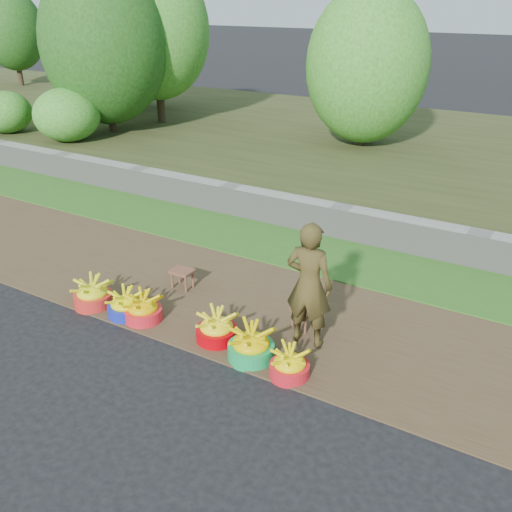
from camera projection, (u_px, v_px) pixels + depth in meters
The scene contains 15 objects.
ground_plane at pixel (199, 356), 6.57m from camera, with size 120.00×120.00×0.00m, color black.
dirt_shoulder at pixel (254, 308), 7.54m from camera, with size 80.00×2.50×0.02m, color #4B3824.
grass_verge at pixel (319, 253), 9.09m from camera, with size 80.00×1.50×0.04m, color #31661F.
retaining_wall at pixel (341, 222), 9.65m from camera, with size 80.00×0.35×0.55m, color gray.
earth_bank at pixel (423, 158), 13.47m from camera, with size 80.00×10.00×0.50m, color #383E1D.
vegetation at pixel (402, 62), 12.27m from camera, with size 35.00×8.02×4.17m.
basin_a at pixel (93, 294), 7.55m from camera, with size 0.51×0.51×0.38m.
basin_b at pixel (126, 305), 7.31m from camera, with size 0.47×0.47×0.35m.
basin_c at pixel (143, 309), 7.21m from camera, with size 0.48×0.48×0.36m.
basin_d at pixel (217, 329), 6.78m from camera, with size 0.50×0.50×0.37m.
basin_e at pixel (251, 346), 6.44m from camera, with size 0.53×0.53×0.40m.
basin_f at pixel (289, 365), 6.16m from camera, with size 0.44×0.44×0.33m.
stool_left at pixel (182, 274), 7.95m from camera, with size 0.31×0.24×0.27m.
stool_right at pixel (304, 313), 6.99m from camera, with size 0.36×0.32×0.27m.
vendor_woman at pixel (309, 285), 6.48m from camera, with size 0.56×0.37×1.53m, color black.
Camera 1 is at (3.38, -4.36, 3.81)m, focal length 40.00 mm.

